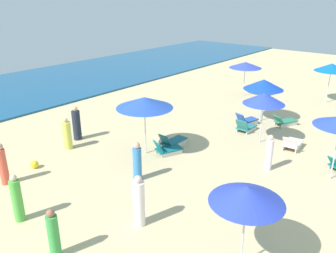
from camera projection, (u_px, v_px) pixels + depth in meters
ocean at (37, 85)px, 26.67m from camera, size 60.00×11.45×0.12m
umbrella_0 at (247, 194)px, 8.43m from camera, size 1.90×1.90×2.37m
umbrella_1 at (332, 67)px, 21.91m from camera, size 2.08×2.08×2.58m
umbrella_2 at (264, 84)px, 18.74m from camera, size 2.17×2.17×2.38m
lounge_chair_2_0 at (285, 121)px, 18.67m from camera, size 1.46×1.09×0.66m
lounge_chair_2_1 at (246, 120)px, 18.73m from camera, size 1.41×0.88×0.77m
umbrella_4 at (245, 65)px, 23.50m from camera, size 2.20×2.20×2.37m
lounge_chair_4_0 at (263, 93)px, 24.06m from camera, size 1.62×1.14×0.70m
umbrella_5 at (264, 98)px, 15.90m from camera, size 1.94×1.94×2.47m
lounge_chair_5_0 at (292, 144)px, 15.85m from camera, size 1.34×0.76×0.74m
lounge_chair_5_1 at (246, 127)px, 17.92m from camera, size 1.24×0.68×0.74m
umbrella_6 at (145, 103)px, 14.70m from camera, size 2.47×2.47×2.62m
lounge_chair_6_0 at (167, 149)px, 15.39m from camera, size 1.38×1.05×0.69m
lounge_chair_6_1 at (172, 141)px, 16.13m from camera, size 1.50×0.62×0.77m
beachgoer_0 at (137, 162)px, 13.10m from camera, size 0.46×0.46×1.57m
beachgoer_1 at (54, 235)px, 9.22m from camera, size 0.34×0.34×1.51m
beachgoer_2 at (139, 202)px, 10.49m from camera, size 0.45×0.45×1.72m
beachgoer_3 at (67, 135)px, 15.79m from camera, size 0.51×0.51×1.49m
beachgoer_4 at (3, 165)px, 12.80m from camera, size 0.42×0.42×1.65m
beachgoer_5 at (17, 199)px, 10.72m from camera, size 0.37×0.37×1.63m
beachgoer_6 at (77, 124)px, 16.77m from camera, size 0.40×0.40×1.69m
beachgoer_7 at (269, 154)px, 13.85m from camera, size 0.36×0.36×1.53m
beach_ball_0 at (35, 164)px, 14.18m from camera, size 0.33×0.33×0.33m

